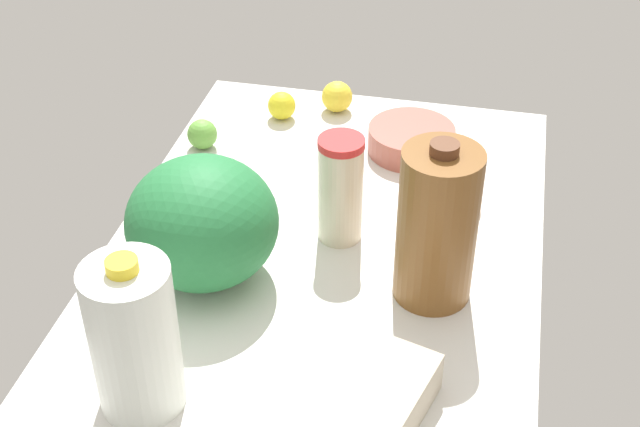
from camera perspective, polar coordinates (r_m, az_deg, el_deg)
countertop at (r=156.75cm, az=0.00°, el=-3.39°), size 120.00×76.00×3.00cm
mixing_bowl at (r=184.34cm, az=5.86°, el=4.72°), size 17.77×17.77×5.42cm
tumbler_cup at (r=155.23cm, az=1.32°, el=1.57°), size 8.09×8.09×20.33cm
milk_jug at (r=126.30cm, az=-11.81°, el=-7.81°), size 12.42×12.42×26.01cm
watermelon at (r=147.56cm, az=-7.55°, el=-0.57°), size 25.37×25.37×21.68cm
chocolate_milk_jug at (r=141.89cm, az=7.50°, el=-0.79°), size 12.86×12.86×29.04cm
lemon_near_front at (r=195.16cm, az=-2.47°, el=6.92°), size 6.09×6.09×6.09cm
lime_by_jug at (r=186.07cm, az=-7.54°, el=5.06°), size 6.23×6.23×6.23cm
lemon_beside_bowl at (r=197.76cm, az=1.10°, el=7.49°), size 6.82×6.82×6.82cm
orange_far_back at (r=168.65cm, az=8.92°, el=1.74°), size 8.34×8.34×8.34cm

